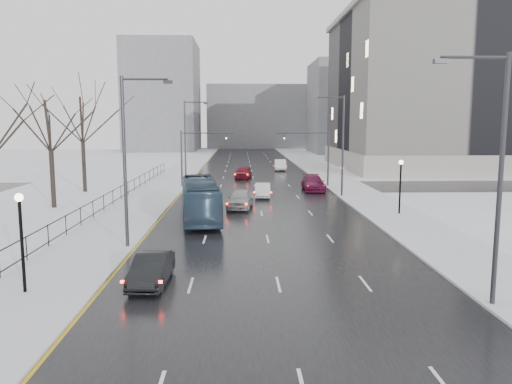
{
  "coord_description": "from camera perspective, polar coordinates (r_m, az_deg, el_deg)",
  "views": [
    {
      "loc": [
        -1.72,
        -8.94,
        7.37
      ],
      "look_at": [
        -0.61,
        25.98,
        2.5
      ],
      "focal_mm": 35.0,
      "sensor_mm": 36.0,
      "label": 1
    }
  ],
  "objects": [
    {
      "name": "iron_fence",
      "position": [
        41.05,
        -17.74,
        -1.5
      ],
      "size": [
        0.06,
        70.0,
        1.3
      ],
      "color": "black",
      "rests_on": "sidewalk_left"
    },
    {
      "name": "sedan_center_near",
      "position": [
        42.97,
        -1.8,
        -0.77
      ],
      "size": [
        2.58,
        5.08,
        1.66
      ],
      "primitive_type": "imported",
      "rotation": [
        0.0,
        0.0,
        -0.13
      ],
      "color": "#9D9DA2",
      "rests_on": "road"
    },
    {
      "name": "sedan_right_near",
      "position": [
        49.32,
        0.78,
        0.21
      ],
      "size": [
        1.71,
        4.31,
        1.4
      ],
      "primitive_type": "imported",
      "rotation": [
        0.0,
        0.0,
        -0.06
      ],
      "color": "silver",
      "rests_on": "road"
    },
    {
      "name": "streetlight_l_far",
      "position": [
        61.31,
        -7.89,
        6.22
      ],
      "size": [
        2.95,
        0.25,
        10.0
      ],
      "color": "#2D2D33",
      "rests_on": "ground"
    },
    {
      "name": "streetlight_r_mid",
      "position": [
        49.96,
        9.65,
        5.82
      ],
      "size": [
        2.95,
        0.25,
        10.0
      ],
      "color": "#2D2D33",
      "rests_on": "ground"
    },
    {
      "name": "sedan_center_far",
      "position": [
        66.24,
        -1.45,
        2.29
      ],
      "size": [
        2.51,
        4.99,
        1.63
      ],
      "primitive_type": "imported",
      "rotation": [
        0.0,
        0.0,
        -0.13
      ],
      "color": "maroon",
      "rests_on": "road"
    },
    {
      "name": "civic_building",
      "position": [
        88.96,
        22.92,
        9.79
      ],
      "size": [
        41.0,
        31.0,
        24.8
      ],
      "color": "gray",
      "rests_on": "ground"
    },
    {
      "name": "sidewalk_left",
      "position": [
        69.88,
        -9.02,
        1.85
      ],
      "size": [
        5.0,
        150.0,
        0.16
      ],
      "primitive_type": "cube",
      "color": "silver",
      "rests_on": "ground"
    },
    {
      "name": "streetlight_l_near",
      "position": [
        29.7,
        -14.39,
        4.31
      ],
      "size": [
        2.95,
        0.25,
        10.0
      ],
      "color": "#2D2D33",
      "rests_on": "ground"
    },
    {
      "name": "lamppost_r_mid",
      "position": [
        41.2,
        16.19,
        1.45
      ],
      "size": [
        0.36,
        0.36,
        4.28
      ],
      "color": "black",
      "rests_on": "sidewalk_right"
    },
    {
      "name": "no_uturn_sign",
      "position": [
        54.29,
        9.81,
        2.46
      ],
      "size": [
        0.6,
        0.06,
        2.7
      ],
      "color": "#2D2D33",
      "rests_on": "sidewalk_right"
    },
    {
      "name": "sedan_right_distant",
      "position": [
        77.58,
        2.8,
        3.12
      ],
      "size": [
        2.03,
        5.08,
        1.64
      ],
      "primitive_type": "imported",
      "rotation": [
        0.0,
        0.0,
        -0.06
      ],
      "color": "silver",
      "rests_on": "road"
    },
    {
      "name": "bldg_far_left",
      "position": [
        135.63,
        -10.59,
        10.61
      ],
      "size": [
        18.0,
        22.0,
        28.0
      ],
      "primitive_type": "cube",
      "color": "slate",
      "rests_on": "ground"
    },
    {
      "name": "mast_signal_left",
      "position": [
        57.31,
        -7.45,
        4.61
      ],
      "size": [
        6.1,
        0.33,
        6.5
      ],
      "color": "#2D2D33",
      "rests_on": "ground"
    },
    {
      "name": "sedan_right_far",
      "position": [
        54.58,
        6.57,
        1.02
      ],
      "size": [
        2.36,
        5.58,
        1.61
      ],
      "primitive_type": "imported",
      "rotation": [
        0.0,
        0.0,
        -0.02
      ],
      "color": "#570F30",
      "rests_on": "road"
    },
    {
      "name": "tree_park_e",
      "position": [
        55.94,
        -18.93,
        -0.07
      ],
      "size": [
        9.45,
        9.45,
        13.5
      ],
      "primitive_type": null,
      "color": "black",
      "rests_on": "ground"
    },
    {
      "name": "bus",
      "position": [
        38.28,
        -6.41,
        -0.82
      ],
      "size": [
        3.9,
        11.24,
        3.07
      ],
      "primitive_type": "imported",
      "rotation": [
        0.0,
        0.0,
        0.12
      ],
      "color": "#2B4054",
      "rests_on": "road"
    },
    {
      "name": "cross_road",
      "position": [
        57.44,
        -0.08,
        0.58
      ],
      "size": [
        130.0,
        10.0,
        0.04
      ],
      "primitive_type": "cube",
      "color": "black",
      "rests_on": "ground"
    },
    {
      "name": "mast_signal_right",
      "position": [
        57.74,
        7.23,
        4.63
      ],
      "size": [
        6.1,
        0.33,
        6.5
      ],
      "color": "#2D2D33",
      "rests_on": "ground"
    },
    {
      "name": "bldg_far_right",
      "position": [
        127.5,
        11.83,
        9.4
      ],
      "size": [
        24.0,
        20.0,
        22.0
      ],
      "primitive_type": "cube",
      "color": "slate",
      "rests_on": "ground"
    },
    {
      "name": "sidewalk_right",
      "position": [
        70.39,
        8.2,
        1.91
      ],
      "size": [
        5.0,
        150.0,
        0.16
      ],
      "primitive_type": "cube",
      "color": "silver",
      "rests_on": "ground"
    },
    {
      "name": "road",
      "position": [
        69.35,
        -0.38,
        1.85
      ],
      "size": [
        16.0,
        150.0,
        0.04
      ],
      "primitive_type": "cube",
      "color": "black",
      "rests_on": "ground"
    },
    {
      "name": "sedan_left_near",
      "position": [
        23.48,
        -11.86,
        -8.64
      ],
      "size": [
        1.64,
        4.3,
        1.4
      ],
      "primitive_type": "imported",
      "rotation": [
        0.0,
        0.0,
        -0.04
      ],
      "color": "black",
      "rests_on": "road"
    },
    {
      "name": "bldg_far_center",
      "position": [
        149.06,
        0.4,
        8.56
      ],
      "size": [
        30.0,
        18.0,
        18.0
      ],
      "primitive_type": "cube",
      "color": "slate",
      "rests_on": "ground"
    },
    {
      "name": "tree_park_d",
      "position": [
        46.44,
        -22.05,
        -1.78
      ],
      "size": [
        8.75,
        8.75,
        12.5
      ],
      "primitive_type": null,
      "color": "black",
      "rests_on": "ground"
    },
    {
      "name": "park_strip",
      "position": [
        71.7,
        -16.58,
        1.75
      ],
      "size": [
        14.0,
        150.0,
        0.12
      ],
      "primitive_type": "cube",
      "color": "white",
      "rests_on": "ground"
    },
    {
      "name": "lamppost_l",
      "position": [
        23.33,
        -25.28,
        -3.77
      ],
      "size": [
        0.36,
        0.36,
        4.28
      ],
      "color": "black",
      "rests_on": "sidewalk_left"
    },
    {
      "name": "streetlight_r_near",
      "position": [
        21.44,
        25.68,
        2.46
      ],
      "size": [
        2.95,
        0.25,
        10.0
      ],
      "color": "#2D2D33",
      "rests_on": "ground"
    }
  ]
}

